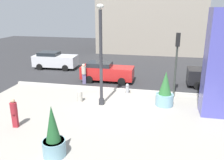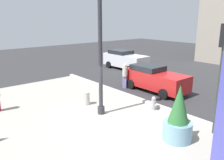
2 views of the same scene
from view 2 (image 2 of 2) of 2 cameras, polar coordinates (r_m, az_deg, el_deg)
ground_plane at (r=14.16m, az=12.25°, el=-5.25°), size 60.00×60.00×0.00m
plaza_pavement at (r=10.44m, az=-9.07°, el=-12.69°), size 18.00×10.00×0.02m
curb_strip at (r=13.49m, az=9.95°, el=-5.81°), size 18.00×0.24×0.16m
lamp_post at (r=11.42m, az=-2.83°, el=6.44°), size 0.44×0.44×6.41m
potted_plant_near_right at (r=9.78m, az=15.69°, el=-8.82°), size 1.15×1.15×2.31m
fire_hydrant at (r=12.82m, az=10.03°, el=-5.56°), size 0.36×0.26×0.75m
concrete_bollard at (r=13.43m, az=-6.17°, el=-4.41°), size 0.36×0.36×0.75m
traffic_light_corner at (r=10.33m, az=25.04°, el=3.93°), size 0.28×0.42×4.58m
car_far_lane at (r=15.97m, az=10.16°, el=0.38°), size 4.52×1.95×1.67m
car_passing_lane at (r=22.57m, az=3.18°, el=4.95°), size 4.55×2.15×1.74m
pedestrian_on_sidewalk at (r=16.30m, az=3.14°, el=1.29°), size 0.48×0.48×1.73m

